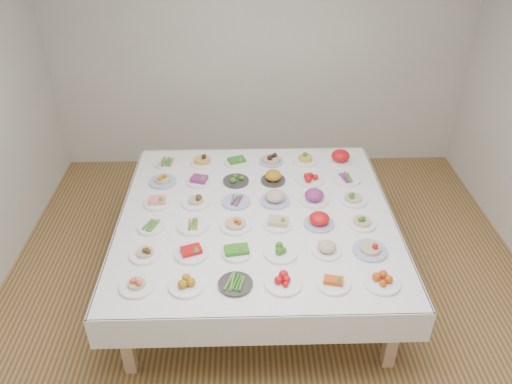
{
  "coord_description": "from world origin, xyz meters",
  "views": [
    {
      "loc": [
        -0.21,
        -3.27,
        3.3
      ],
      "look_at": [
        -0.11,
        0.39,
        0.88
      ],
      "focal_mm": 35.0,
      "sensor_mm": 36.0,
      "label": 1
    }
  ],
  "objects_px": {
    "display_table": "(256,220)",
    "dish_18": "(157,200)",
    "dish_0": "(136,282)",
    "dish_35": "(341,156)"
  },
  "relations": [
    {
      "from": "display_table",
      "to": "dish_18",
      "type": "xyz_separation_m",
      "value": [
        -0.88,
        0.18,
        0.11
      ]
    },
    {
      "from": "display_table",
      "to": "dish_18",
      "type": "bearing_deg",
      "value": 168.73
    },
    {
      "from": "dish_0",
      "to": "dish_35",
      "type": "height_order",
      "value": "dish_35"
    },
    {
      "from": "dish_0",
      "to": "dish_35",
      "type": "xyz_separation_m",
      "value": [
        1.76,
        1.75,
        0.02
      ]
    },
    {
      "from": "dish_35",
      "to": "dish_0",
      "type": "bearing_deg",
      "value": -135.14
    },
    {
      "from": "display_table",
      "to": "dish_18",
      "type": "distance_m",
      "value": 0.9
    },
    {
      "from": "dish_0",
      "to": "dish_35",
      "type": "relative_size",
      "value": 1.12
    },
    {
      "from": "display_table",
      "to": "dish_0",
      "type": "height_order",
      "value": "dish_0"
    },
    {
      "from": "dish_18",
      "to": "dish_35",
      "type": "relative_size",
      "value": 1.07
    },
    {
      "from": "dish_0",
      "to": "display_table",
      "type": "bearing_deg",
      "value": 44.73
    }
  ]
}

